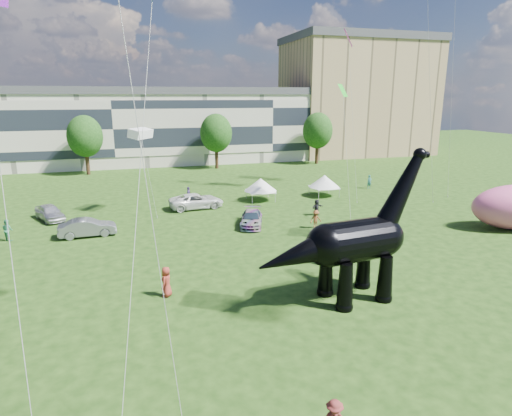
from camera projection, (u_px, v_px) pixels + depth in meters
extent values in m
plane|color=#16330C|center=(276.00, 358.00, 19.66)|extent=(220.00, 220.00, 0.00)
cube|color=beige|center=(114.00, 130.00, 73.41)|extent=(78.00, 11.00, 12.00)
cube|color=tan|center=(356.00, 99.00, 88.14)|extent=(28.00, 18.00, 22.00)
cylinder|color=#382314|center=(88.00, 164.00, 65.08)|extent=(0.56, 0.56, 3.20)
ellipsoid|color=#14380F|center=(85.00, 133.00, 63.88)|extent=(5.20, 5.20, 6.24)
cylinder|color=#382314|center=(217.00, 159.00, 70.59)|extent=(0.56, 0.56, 3.20)
ellipsoid|color=#14380F|center=(216.00, 130.00, 69.39)|extent=(5.20, 5.20, 6.24)
cylinder|color=#382314|center=(317.00, 155.00, 75.55)|extent=(0.56, 0.56, 3.20)
ellipsoid|color=#14380F|center=(318.00, 128.00, 74.35)|extent=(5.20, 5.20, 6.24)
cone|color=black|center=(345.00, 287.00, 23.78)|extent=(1.05, 1.05, 2.75)
sphere|color=black|center=(344.00, 306.00, 24.09)|extent=(1.01, 1.01, 1.01)
cone|color=black|center=(326.00, 273.00, 25.57)|extent=(1.05, 1.05, 2.75)
sphere|color=black|center=(325.00, 292.00, 25.88)|extent=(1.01, 1.01, 1.01)
cone|color=black|center=(385.00, 279.00, 24.83)|extent=(1.05, 1.05, 2.75)
sphere|color=black|center=(383.00, 298.00, 25.14)|extent=(1.01, 1.01, 1.01)
cone|color=black|center=(364.00, 266.00, 26.62)|extent=(1.05, 1.05, 2.75)
sphere|color=black|center=(362.00, 284.00, 26.93)|extent=(1.01, 1.01, 1.01)
cylinder|color=black|center=(356.00, 241.00, 24.61)|extent=(4.12, 2.91, 2.48)
sphere|color=black|center=(327.00, 245.00, 23.87)|extent=(2.48, 2.48, 2.48)
sphere|color=black|center=(383.00, 236.00, 25.34)|extent=(2.39, 2.39, 2.39)
cone|color=black|center=(402.00, 191.00, 25.09)|extent=(3.59, 1.77, 4.86)
sphere|color=black|center=(420.00, 154.00, 24.98)|extent=(0.77, 0.77, 0.77)
cylinder|color=black|center=(423.00, 155.00, 25.10)|extent=(0.69, 0.48, 0.40)
cone|color=black|center=(297.00, 255.00, 23.23)|extent=(5.05, 2.48, 2.70)
imported|color=silver|center=(50.00, 212.00, 41.23)|extent=(3.60, 4.81, 1.53)
imported|color=slate|center=(88.00, 228.00, 36.47)|extent=(4.79, 1.92, 1.55)
imported|color=silver|center=(196.00, 201.00, 45.56)|extent=(6.00, 3.27, 1.59)
imported|color=#595960|center=(251.00, 219.00, 39.46)|extent=(3.34, 5.10, 1.37)
cube|color=white|center=(260.00, 191.00, 49.02)|extent=(2.96, 2.96, 0.12)
cone|color=white|center=(261.00, 185.00, 48.82)|extent=(3.74, 3.74, 1.46)
cylinder|color=#999999|center=(252.00, 199.00, 47.53)|extent=(0.06, 0.06, 1.07)
cylinder|color=#999999|center=(275.00, 198.00, 48.24)|extent=(0.06, 0.06, 1.07)
cylinder|color=#999999|center=(246.00, 194.00, 50.06)|extent=(0.06, 0.06, 1.07)
cylinder|color=#999999|center=(268.00, 193.00, 50.77)|extent=(0.06, 0.06, 1.07)
cube|color=white|center=(324.00, 187.00, 51.19)|extent=(2.93, 2.93, 0.11)
cone|color=white|center=(324.00, 181.00, 51.00)|extent=(3.71, 3.71, 1.43)
cylinder|color=#999999|center=(319.00, 195.00, 49.70)|extent=(0.06, 0.06, 1.05)
cylinder|color=#999999|center=(339.00, 193.00, 50.49)|extent=(0.06, 0.06, 1.05)
cylinder|color=#999999|center=(309.00, 190.00, 52.16)|extent=(0.06, 0.06, 1.05)
cylinder|color=#999999|center=(329.00, 189.00, 52.95)|extent=(0.06, 0.06, 1.05)
imported|color=black|center=(317.00, 207.00, 42.89)|extent=(1.58, 1.06, 1.63)
imported|color=brown|center=(316.00, 219.00, 38.60)|extent=(1.15, 0.72, 1.70)
imported|color=maroon|center=(166.00, 282.00, 25.47)|extent=(0.94, 1.08, 1.86)
imported|color=#2B6D67|center=(369.00, 182.00, 55.41)|extent=(0.68, 0.49, 1.77)
imported|color=#50387E|center=(189.00, 194.00, 48.26)|extent=(0.78, 1.11, 1.75)
imported|color=navy|center=(332.00, 253.00, 30.12)|extent=(0.56, 0.75, 1.85)
imported|color=#378A61|center=(8.00, 230.00, 35.39)|extent=(1.11, 1.11, 1.81)
plane|color=green|center=(343.00, 90.00, 42.32)|extent=(1.58, 1.47, 1.24)
cube|color=silver|center=(141.00, 133.00, 42.04)|extent=(2.63, 3.01, 1.07)
plane|color=#DE3DAE|center=(348.00, 38.00, 49.18)|extent=(1.88, 2.44, 1.99)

